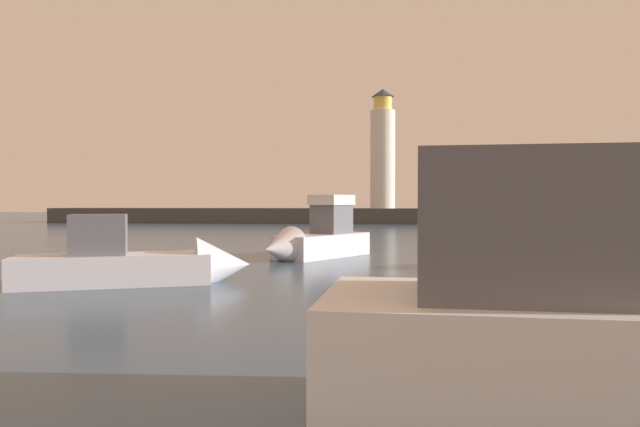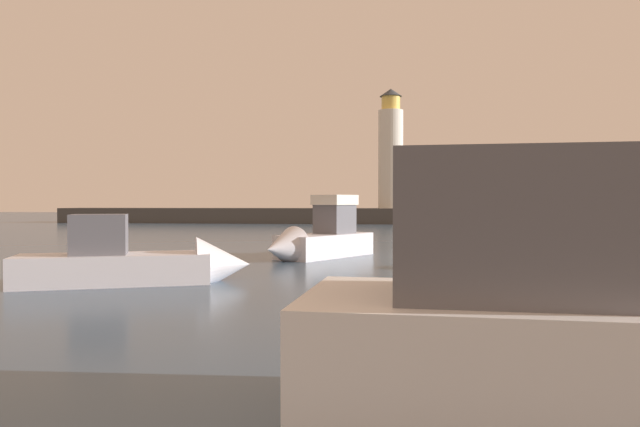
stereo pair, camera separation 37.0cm
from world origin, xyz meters
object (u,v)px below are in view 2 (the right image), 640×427
motorboat_5 (563,255)px  motorboat_2 (316,239)px  lighthouse (391,152)px  motorboat_4 (147,263)px

motorboat_5 → motorboat_2: bearing=156.3°
lighthouse → motorboat_2: lighthouse is taller
motorboat_4 → motorboat_5: motorboat_4 is taller
motorboat_4 → motorboat_5: 14.97m
lighthouse → motorboat_2: bearing=-94.1°
motorboat_4 → lighthouse: bearing=82.2°
lighthouse → motorboat_5: (6.62, -50.06, -8.21)m
lighthouse → motorboat_4: (-7.55, -54.90, -8.19)m
motorboat_2 → motorboat_5: motorboat_2 is taller
motorboat_4 → motorboat_5: size_ratio=1.28×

